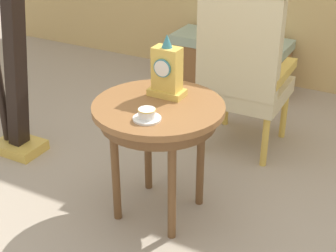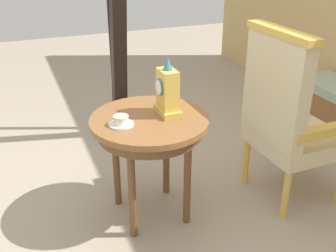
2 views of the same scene
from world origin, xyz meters
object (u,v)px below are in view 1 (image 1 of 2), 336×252
Objects in this scene: side_table at (159,118)px; harp at (8,47)px; mantel_clock at (166,72)px; armchair at (243,69)px; window_bench at (230,61)px; teacup_left at (147,115)px.

side_table is 0.37× the size of harp.
mantel_clock is 0.79m from armchair.
armchair is 0.61× the size of harp.
side_table is 0.87m from armchair.
side_table is at bearing -79.43° from window_bench.
mantel_clock is 0.33× the size of window_bench.
teacup_left is at bearing -78.35° from side_table.
harp reaches higher than armchair.
side_table is at bearing -6.41° from harp.
side_table is 4.94× the size of teacup_left.
mantel_clock is (-0.06, 0.29, 0.11)m from teacup_left.
teacup_left is 1.05m from armchair.
harp is (-1.28, -0.73, 0.16)m from armchair.
harp is (-1.12, 0.01, -0.05)m from mantel_clock.
harp is at bearing 165.45° from teacup_left.
side_table is 0.21m from teacup_left.
harp is (-1.14, 0.13, 0.17)m from side_table.
mantel_clock is at bearing 100.65° from teacup_left.
armchair is at bearing 78.11° from mantel_clock.
mantel_clock is at bearing -79.34° from window_bench.
side_table is 1.97m from window_bench.
mantel_clock reaches higher than side_table.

